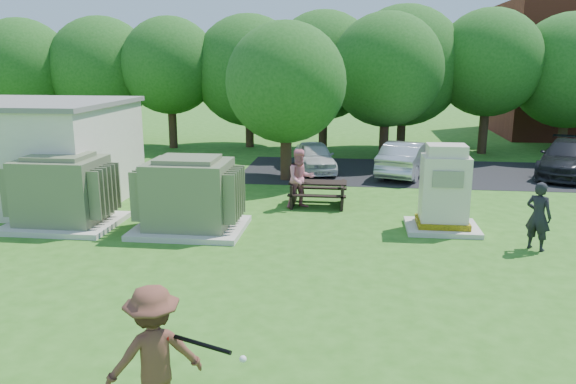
# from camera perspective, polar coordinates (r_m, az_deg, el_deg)

# --- Properties ---
(ground) EXTENTS (120.00, 120.00, 0.00)m
(ground) POSITION_cam_1_polar(r_m,az_deg,el_deg) (11.20, -2.55, -11.27)
(ground) COLOR #2D6619
(ground) RESTS_ON ground
(parking_strip) EXTENTS (20.00, 6.00, 0.01)m
(parking_strip) POSITION_cam_1_polar(r_m,az_deg,el_deg) (24.56, 19.28, 1.72)
(parking_strip) COLOR #232326
(parking_strip) RESTS_ON ground
(transformer_left) EXTENTS (3.00, 2.40, 2.07)m
(transformer_left) POSITION_cam_1_polar(r_m,az_deg,el_deg) (17.10, -21.94, -0.07)
(transformer_left) COLOR beige
(transformer_left) RESTS_ON ground
(transformer_right) EXTENTS (3.00, 2.40, 2.07)m
(transformer_right) POSITION_cam_1_polar(r_m,az_deg,el_deg) (15.66, -9.99, -0.46)
(transformer_right) COLOR beige
(transformer_right) RESTS_ON ground
(generator_cabinet) EXTENTS (1.97, 1.62, 2.40)m
(generator_cabinet) POSITION_cam_1_polar(r_m,az_deg,el_deg) (16.04, 15.56, -0.12)
(generator_cabinet) COLOR beige
(generator_cabinet) RESTS_ON ground
(picnic_table) EXTENTS (1.84, 1.38, 0.79)m
(picnic_table) POSITION_cam_1_polar(r_m,az_deg,el_deg) (18.22, 3.06, 0.15)
(picnic_table) COLOR black
(picnic_table) RESTS_ON ground
(batter) EXTENTS (1.43, 1.22, 1.92)m
(batter) POSITION_cam_1_polar(r_m,az_deg,el_deg) (7.69, -13.44, -15.91)
(batter) COLOR brown
(batter) RESTS_ON ground
(person_by_generator) EXTENTS (0.75, 0.72, 1.74)m
(person_by_generator) POSITION_cam_1_polar(r_m,az_deg,el_deg) (15.22, 24.09, -2.26)
(person_by_generator) COLOR black
(person_by_generator) RESTS_ON ground
(person_at_picnic) EXTENTS (1.14, 1.04, 1.90)m
(person_at_picnic) POSITION_cam_1_polar(r_m,az_deg,el_deg) (17.82, 1.28, 1.36)
(person_at_picnic) COLOR #D36F80
(person_at_picnic) RESTS_ON ground
(car_white) EXTENTS (2.30, 3.93, 1.25)m
(car_white) POSITION_cam_1_polar(r_m,az_deg,el_deg) (23.71, 2.70, 3.60)
(car_white) COLOR silver
(car_white) RESTS_ON ground
(car_silver_a) EXTENTS (2.78, 4.52, 1.41)m
(car_silver_a) POSITION_cam_1_polar(r_m,az_deg,el_deg) (23.37, 11.98, 3.37)
(car_silver_a) COLOR #B9B8BD
(car_silver_a) RESTS_ON ground
(car_dark) EXTENTS (3.82, 5.35, 1.44)m
(car_dark) POSITION_cam_1_polar(r_m,az_deg,el_deg) (25.44, 26.56, 3.07)
(car_dark) COLOR black
(car_dark) RESTS_ON ground
(batting_equipment) EXTENTS (1.24, 0.40, 0.20)m
(batting_equipment) POSITION_cam_1_polar(r_m,az_deg,el_deg) (7.25, -8.89, -15.12)
(batting_equipment) COLOR black
(batting_equipment) RESTS_ON ground
(tree_row) EXTENTS (41.30, 13.30, 7.30)m
(tree_row) POSITION_cam_1_polar(r_m,az_deg,el_deg) (28.53, 7.22, 12.30)
(tree_row) COLOR #47301E
(tree_row) RESTS_ON ground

